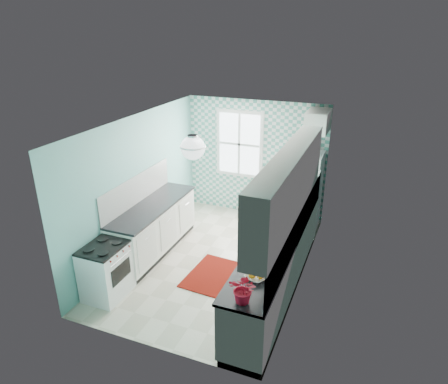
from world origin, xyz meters
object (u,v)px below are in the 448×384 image
at_px(ceiling_light, 193,148).
at_px(stove, 106,270).
at_px(fruit_bowl, 256,277).
at_px(fridge, 302,192).
at_px(potted_plant, 244,289).
at_px(sink, 292,214).
at_px(microwave, 306,146).

distance_m(ceiling_light, stove, 2.33).
height_order(stove, fruit_bowl, fruit_bowl).
relative_size(ceiling_light, fridge, 0.22).
xyz_separation_m(fruit_bowl, potted_plant, (0.00, -0.48, 0.15)).
bearing_deg(ceiling_light, stove, -150.23).
height_order(sink, microwave, microwave).
xyz_separation_m(sink, fruit_bowl, (-0.00, -2.02, 0.04)).
relative_size(fridge, fruit_bowl, 5.99).
bearing_deg(microwave, fridge, 56.74).
height_order(ceiling_light, stove, ceiling_light).
distance_m(sink, microwave, 1.58).
bearing_deg(ceiling_light, sink, 46.43).
distance_m(fruit_bowl, microwave, 3.46).
height_order(stove, sink, sink).
xyz_separation_m(fridge, fruit_bowl, (0.09, -3.37, 0.16)).
distance_m(fridge, microwave, 0.94).
bearing_deg(potted_plant, stove, 167.07).
relative_size(stove, sink, 1.57).
height_order(ceiling_light, potted_plant, ceiling_light).
distance_m(sink, fruit_bowl, 2.02).
bearing_deg(sink, fridge, 97.26).
bearing_deg(stove, fridge, 54.90).
relative_size(sink, microwave, 1.09).
bearing_deg(sink, stove, -137.67).
bearing_deg(fridge, potted_plant, -85.17).
bearing_deg(ceiling_light, microwave, 66.97).
xyz_separation_m(fridge, sink, (0.09, -1.35, 0.12)).
distance_m(stove, fruit_bowl, 2.46).
distance_m(fruit_bowl, potted_plant, 0.50).
xyz_separation_m(sink, microwave, (-0.09, 1.35, 0.82)).
relative_size(potted_plant, microwave, 0.74).
relative_size(sink, fruit_bowl, 1.97).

